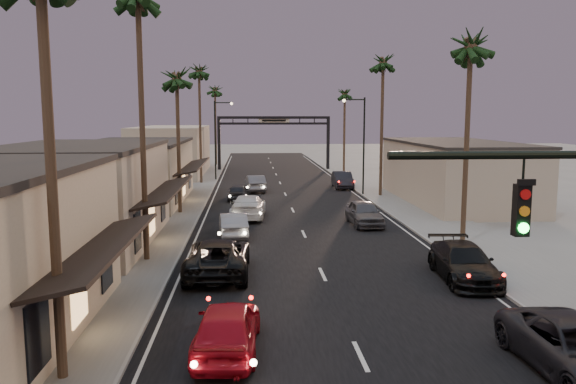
{
  "coord_description": "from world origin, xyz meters",
  "views": [
    {
      "loc": [
        -3.36,
        -6.18,
        7.33
      ],
      "look_at": [
        -0.91,
        29.23,
        2.5
      ],
      "focal_mm": 35.0,
      "sensor_mm": 36.0,
      "label": 1
    }
  ],
  "objects": [
    {
      "name": "ground",
      "position": [
        0.0,
        40.0,
        0.0
      ],
      "size": [
        200.0,
        200.0,
        0.0
      ],
      "primitive_type": "plane",
      "color": "slate",
      "rests_on": "ground"
    },
    {
      "name": "road",
      "position": [
        0.0,
        45.0,
        0.0
      ],
      "size": [
        14.0,
        120.0,
        0.02
      ],
      "primitive_type": "cube",
      "color": "black",
      "rests_on": "ground"
    },
    {
      "name": "sidewalk_left",
      "position": [
        -9.5,
        52.0,
        0.06
      ],
      "size": [
        5.0,
        92.0,
        0.12
      ],
      "primitive_type": "cube",
      "color": "slate",
      "rests_on": "ground"
    },
    {
      "name": "sidewalk_right",
      "position": [
        9.5,
        52.0,
        0.06
      ],
      "size": [
        5.0,
        92.0,
        0.12
      ],
      "primitive_type": "cube",
      "color": "slate",
      "rests_on": "ground"
    },
    {
      "name": "storefront_mid",
      "position": [
        -13.0,
        26.0,
        2.75
      ],
      "size": [
        8.0,
        14.0,
        5.5
      ],
      "primitive_type": "cube",
      "color": "#A39882",
      "rests_on": "ground"
    },
    {
      "name": "storefront_far",
      "position": [
        -13.0,
        42.0,
        2.5
      ],
      "size": [
        8.0,
        16.0,
        5.0
      ],
      "primitive_type": "cube",
      "color": "tan",
      "rests_on": "ground"
    },
    {
      "name": "storefront_dist",
      "position": [
        -13.0,
        65.0,
        3.0
      ],
      "size": [
        8.0,
        20.0,
        6.0
      ],
      "primitive_type": "cube",
      "color": "#A39882",
      "rests_on": "ground"
    },
    {
      "name": "building_right",
      "position": [
        14.0,
        40.0,
        2.5
      ],
      "size": [
        8.0,
        18.0,
        5.0
      ],
      "primitive_type": "cube",
      "color": "#A39882",
      "rests_on": "ground"
    },
    {
      "name": "arch",
      "position": [
        0.0,
        70.0,
        5.53
      ],
      "size": [
        15.2,
        0.4,
        7.27
      ],
      "color": "black",
      "rests_on": "ground"
    },
    {
      "name": "streetlight_right",
      "position": [
        6.92,
        45.0,
        5.33
      ],
      "size": [
        2.13,
        0.3,
        9.0
      ],
      "color": "black",
      "rests_on": "ground"
    },
    {
      "name": "streetlight_left",
      "position": [
        -6.92,
        58.0,
        5.33
      ],
      "size": [
        2.13,
        0.3,
        9.0
      ],
      "color": "black",
      "rests_on": "ground"
    },
    {
      "name": "palm_lc",
      "position": [
        -8.6,
        36.0,
        10.47
      ],
      "size": [
        3.2,
        3.2,
        12.2
      ],
      "color": "#38281C",
      "rests_on": "ground"
    },
    {
      "name": "palm_ld",
      "position": [
        -8.6,
        55.0,
        12.42
      ],
      "size": [
        3.2,
        3.2,
        14.2
      ],
      "color": "#38281C",
      "rests_on": "ground"
    },
    {
      "name": "palm_ra",
      "position": [
        8.6,
        24.0,
        11.44
      ],
      "size": [
        3.2,
        3.2,
        13.2
      ],
      "color": "#38281C",
      "rests_on": "ground"
    },
    {
      "name": "palm_rb",
      "position": [
        8.6,
        44.0,
        12.42
      ],
      "size": [
        3.2,
        3.2,
        14.2
      ],
      "color": "#38281C",
      "rests_on": "ground"
    },
    {
      "name": "palm_rc",
      "position": [
        8.6,
        64.0,
        10.47
      ],
      "size": [
        3.2,
        3.2,
        12.2
      ],
      "color": "#38281C",
      "rests_on": "ground"
    },
    {
      "name": "palm_far",
      "position": [
        -8.3,
        78.0,
        11.44
      ],
      "size": [
        3.2,
        3.2,
        13.2
      ],
      "color": "#38281C",
      "rests_on": "ground"
    },
    {
      "name": "oncoming_red",
      "position": [
        -4.09,
        10.6,
        0.82
      ],
      "size": [
        2.23,
        4.92,
        1.64
      ],
      "primitive_type": "imported",
      "rotation": [
        0.0,
        0.0,
        3.08
      ],
      "color": "#9F0B17",
      "rests_on": "ground"
    },
    {
      "name": "oncoming_pickup",
      "position": [
        -4.84,
        19.33,
        0.85
      ],
      "size": [
        2.92,
        6.16,
        1.7
      ],
      "primitive_type": "imported",
      "rotation": [
        0.0,
        0.0,
        3.12
      ],
      "color": "black",
      "rests_on": "ground"
    },
    {
      "name": "oncoming_silver",
      "position": [
        -4.38,
        27.56,
        0.75
      ],
      "size": [
        1.98,
        4.66,
        1.49
      ],
      "primitive_type": "imported",
      "rotation": [
        0.0,
        0.0,
        3.23
      ],
      "color": "gray",
      "rests_on": "ground"
    },
    {
      "name": "oncoming_white",
      "position": [
        -3.47,
        33.86,
        0.84
      ],
      "size": [
        2.76,
        5.96,
        1.68
      ],
      "primitive_type": "imported",
      "rotation": [
        0.0,
        0.0,
        3.07
      ],
      "color": "silver",
      "rests_on": "ground"
    },
    {
      "name": "oncoming_dgrey",
      "position": [
        -4.34,
        42.73,
        0.71
      ],
      "size": [
        2.0,
        4.27,
        1.41
      ],
      "primitive_type": "imported",
      "rotation": [
        0.0,
        0.0,
        3.06
      ],
      "color": "black",
      "rests_on": "ground"
    },
    {
      "name": "oncoming_grey_far",
      "position": [
        -2.79,
        48.23,
        0.79
      ],
      "size": [
        2.12,
        4.94,
        1.58
      ],
      "primitive_type": "imported",
      "rotation": [
        0.0,
        0.0,
        3.24
      ],
      "color": "#54545A",
      "rests_on": "ground"
    },
    {
      "name": "curbside_black",
      "position": [
        6.2,
        17.69,
        0.8
      ],
      "size": [
        2.63,
        5.69,
        1.61
      ],
      "primitive_type": "imported",
      "rotation": [
        0.0,
        0.0,
        -0.07
      ],
      "color": "black",
      "rests_on": "ground"
    },
    {
      "name": "curbside_grey",
      "position": [
        4.34,
        30.63,
        0.83
      ],
      "size": [
        2.13,
        4.93,
        1.66
      ],
      "primitive_type": "imported",
      "rotation": [
        0.0,
        0.0,
        0.04
      ],
      "color": "#434448",
      "rests_on": "ground"
    },
    {
      "name": "curbside_far",
      "position": [
        6.13,
        50.23,
        0.84
      ],
      "size": [
        1.92,
        5.14,
        1.68
      ],
      "primitive_type": "imported",
      "rotation": [
        0.0,
        0.0,
        -0.03
      ],
      "color": "black",
      "rests_on": "ground"
    }
  ]
}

